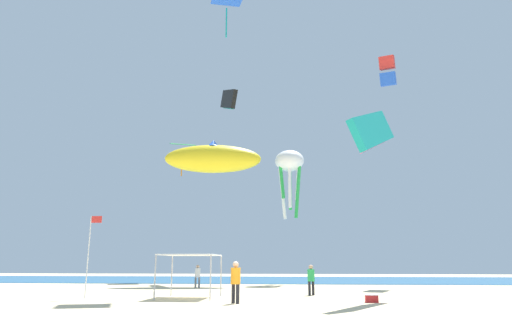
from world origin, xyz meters
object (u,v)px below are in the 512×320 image
object	(u,v)px
canopy_tent	(190,257)
kite_parafoil_black	(229,99)
person_near_tent	(236,279)
kite_box_red	(388,71)
kite_diamond_blue	(227,2)
kite_diamond_green	(182,146)
kite_parafoil_teal	(372,131)
cooler_box	(372,299)
banner_flag	(90,249)
person_leftmost	(198,274)
kite_inflatable_yellow	(213,159)
kite_octopus_white	(290,164)
person_central	(311,277)

from	to	relation	value
canopy_tent	kite_parafoil_black	world-z (taller)	kite_parafoil_black
person_near_tent	kite_box_red	xyz separation A→B (m)	(11.39, 19.50, 18.17)
kite_parafoil_black	kite_diamond_blue	xyz separation A→B (m)	(2.03, -14.08, 2.22)
kite_parafoil_black	kite_diamond_green	bearing A→B (deg)	-127.53
person_near_tent	canopy_tent	bearing A→B (deg)	177.90
kite_parafoil_teal	cooler_box	bearing A→B (deg)	3.53
kite_box_red	kite_parafoil_teal	size ratio (longest dim) A/B	0.61
banner_flag	kite_parafoil_black	distance (m)	26.30
kite_parafoil_black	banner_flag	bearing A→B (deg)	-30.72
person_leftmost	kite_parafoil_teal	xyz separation A→B (m)	(11.41, -9.59, 7.69)
kite_inflatable_yellow	kite_parafoil_teal	size ratio (longest dim) A/B	1.67
kite_octopus_white	person_central	bearing A→B (deg)	-114.57
person_central	kite_diamond_green	xyz separation A→B (m)	(-12.70, 18.83, 12.80)
kite_diamond_blue	kite_box_red	bearing A→B (deg)	-157.76
cooler_box	kite_diamond_blue	xyz separation A→B (m)	(-8.15, 7.63, 20.26)
cooler_box	kite_parafoil_teal	size ratio (longest dim) A/B	0.11
kite_diamond_green	kite_parafoil_teal	size ratio (longest dim) A/B	0.72
banner_flag	kite_parafoil_teal	world-z (taller)	kite_parafoil_teal
kite_diamond_blue	kite_parafoil_teal	distance (m)	15.89
person_central	kite_parafoil_teal	size ratio (longest dim) A/B	0.32
banner_flag	kite_box_red	xyz separation A→B (m)	(19.26, 17.38, 16.78)
person_leftmost	kite_diamond_blue	size ratio (longest dim) A/B	0.49
kite_octopus_white	kite_diamond_blue	size ratio (longest dim) A/B	1.91
person_central	kite_inflatable_yellow	xyz separation A→B (m)	(-7.95, 11.49, 9.64)
banner_flag	canopy_tent	bearing A→B (deg)	10.52
banner_flag	kite_parafoil_black	size ratio (longest dim) A/B	0.68
kite_inflatable_yellow	kite_box_red	bearing A→B (deg)	1.71
kite_diamond_green	kite_parafoil_teal	xyz separation A→B (m)	(16.09, -21.41, -5.14)
canopy_tent	kite_parafoil_teal	size ratio (longest dim) A/B	0.58
person_leftmost	cooler_box	world-z (taller)	person_leftmost
person_central	person_near_tent	bearing A→B (deg)	-166.51
person_near_tent	kite_diamond_blue	distance (m)	21.36
banner_flag	cooler_box	world-z (taller)	banner_flag
person_near_tent	kite_parafoil_teal	bearing A→B (deg)	68.81
kite_parafoil_black	kite_parafoil_teal	distance (m)	24.62
person_central	kite_diamond_blue	world-z (taller)	kite_diamond_blue
banner_flag	kite_diamond_green	size ratio (longest dim) A/B	1.10
kite_parafoil_teal	person_near_tent	bearing A→B (deg)	-40.00
person_leftmost	person_central	bearing A→B (deg)	-27.84
person_near_tent	person_leftmost	distance (m)	13.39
canopy_tent	cooler_box	size ratio (longest dim) A/B	5.28
banner_flag	kite_parafoil_teal	distance (m)	15.99
person_near_tent	kite_octopus_white	world-z (taller)	kite_octopus_white
kite_diamond_blue	kite_parafoil_teal	xyz separation A→B (m)	(8.94, -5.76, -11.80)
kite_parafoil_teal	kite_box_red	bearing A→B (deg)	-168.99
cooler_box	kite_parafoil_black	distance (m)	30.01
cooler_box	kite_box_red	xyz separation A→B (m)	(5.33, 18.37, 19.06)
person_leftmost	kite_octopus_white	xyz separation A→B (m)	(6.67, 7.01, 9.57)
canopy_tent	person_near_tent	world-z (taller)	canopy_tent
canopy_tent	person_leftmost	bearing A→B (deg)	100.36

